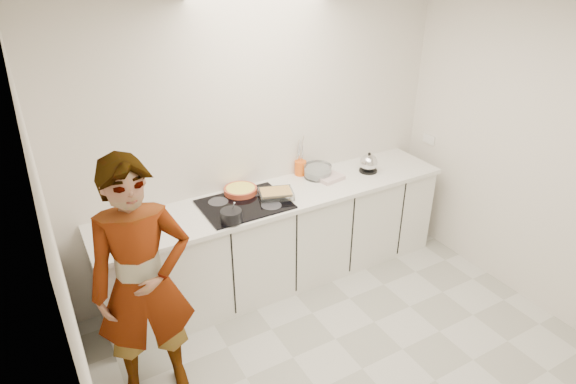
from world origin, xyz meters
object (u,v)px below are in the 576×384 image
baking_dish (276,193)px  cook (143,285)px  tart_dish (241,190)px  kettle (369,164)px  mixing_bowl (318,172)px  saucepan (231,216)px  utensil_crock (300,168)px  hob (245,204)px

baking_dish → cook: 1.44m
tart_dish → baking_dish: (0.23, -0.22, 0.00)m
tart_dish → cook: size_ratio=0.19×
kettle → mixing_bowl: bearing=164.5°
saucepan → utensil_crock: (0.93, 0.49, 0.01)m
saucepan → kettle: size_ratio=0.98×
mixing_bowl → saucepan: bearing=-160.7°
hob → tart_dish: 0.21m
saucepan → tart_dish: bearing=56.9°
kettle → cook: (-2.34, -0.65, -0.10)m
hob → cook: 1.20m
saucepan → baking_dish: saucepan is taller
saucepan → cook: 0.91m
kettle → utensil_crock: kettle is taller
mixing_bowl → baking_dish: bearing=-161.8°
mixing_bowl → kettle: bearing=-15.5°
baking_dish → mixing_bowl: (0.54, 0.18, 0.01)m
mixing_bowl → cook: bearing=-157.0°
baking_dish → cook: size_ratio=0.19×
kettle → baking_dish: bearing=-177.7°
utensil_crock → cook: size_ratio=0.08×
cook → utensil_crock: bearing=36.6°
hob → tart_dish: (0.05, 0.20, 0.03)m
hob → mixing_bowl: size_ratio=2.76×
saucepan → mixing_bowl: 1.10m
tart_dish → kettle: kettle is taller
tart_dish → saucepan: saucepan is taller
tart_dish → mixing_bowl: 0.78m
hob → saucepan: saucepan is taller
kettle → utensil_crock: bearing=156.2°
mixing_bowl → utensil_crock: bearing=131.0°
baking_dish → mixing_bowl: mixing_bowl is taller
mixing_bowl → kettle: 0.51m
utensil_crock → kettle: bearing=-23.8°
hob → utensil_crock: bearing=21.7°
tart_dish → cook: cook is taller
saucepan → baking_dish: size_ratio=0.57×
baking_dish → utensil_crock: bearing=35.6°
mixing_bowl → kettle: (0.49, -0.14, 0.03)m
hob → cook: (-1.02, -0.63, -0.02)m
hob → saucepan: bearing=-135.3°
saucepan → hob: bearing=44.7°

